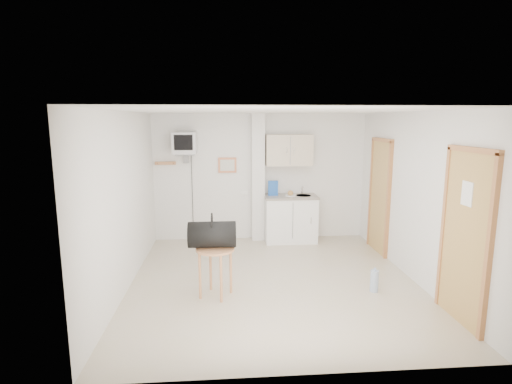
{
  "coord_description": "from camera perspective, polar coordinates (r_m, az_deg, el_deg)",
  "views": [
    {
      "loc": [
        -0.7,
        -5.61,
        2.38
      ],
      "look_at": [
        -0.21,
        0.6,
        1.25
      ],
      "focal_mm": 28.0,
      "sensor_mm": 36.0,
      "label": 1
    }
  ],
  "objects": [
    {
      "name": "water_bottle",
      "position": [
        5.96,
        16.55,
        -12.07
      ],
      "size": [
        0.12,
        0.12,
        0.35
      ],
      "color": "#99ADCC",
      "rests_on": "ground"
    },
    {
      "name": "duffel_bag",
      "position": [
        5.43,
        -6.29,
        -6.02
      ],
      "size": [
        0.64,
        0.35,
        0.47
      ],
      "rotation": [
        0.0,
        0.0,
        -0.0
      ],
      "color": "black",
      "rests_on": "round_table"
    },
    {
      "name": "ground",
      "position": [
        6.13,
        2.46,
        -12.56
      ],
      "size": [
        4.5,
        4.5,
        0.0
      ],
      "primitive_type": "plane",
      "color": "#BAAB94",
      "rests_on": "ground"
    },
    {
      "name": "kitchenette",
      "position": [
        7.88,
        4.89,
        -1.3
      ],
      "size": [
        1.03,
        0.58,
        2.1
      ],
      "color": "white",
      "rests_on": "ground"
    },
    {
      "name": "round_table",
      "position": [
        5.47,
        -5.84,
        -9.1
      ],
      "size": [
        0.52,
        0.52,
        0.68
      ],
      "rotation": [
        0.0,
        0.0,
        0.35
      ],
      "color": "#CD814C",
      "rests_on": "ground"
    },
    {
      "name": "room_envelope",
      "position": [
        5.84,
        4.82,
        1.95
      ],
      "size": [
        4.24,
        4.54,
        2.55
      ],
      "color": "white",
      "rests_on": "ground"
    },
    {
      "name": "crt_television",
      "position": [
        7.68,
        -10.17,
        6.8
      ],
      "size": [
        0.44,
        0.45,
        2.15
      ],
      "color": "slate",
      "rests_on": "ground"
    }
  ]
}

